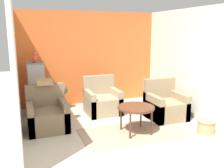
{
  "coord_description": "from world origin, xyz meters",
  "views": [
    {
      "loc": [
        -1.8,
        -3.13,
        1.96
      ],
      "look_at": [
        0.0,
        1.68,
        0.86
      ],
      "focal_mm": 40.0,
      "sensor_mm": 36.0,
      "label": 1
    }
  ],
  "objects_px": {
    "birdcage": "(37,90)",
    "wicker_basket": "(206,126)",
    "potted_plant": "(62,95)",
    "armchair_right": "(165,106)",
    "armchair_left": "(47,116)",
    "armchair_middle": "(102,102)",
    "parrot": "(35,57)",
    "coffee_table": "(136,109)"
  },
  "relations": [
    {
      "from": "coffee_table",
      "to": "parrot",
      "type": "distance_m",
      "value": 2.68
    },
    {
      "from": "coffee_table",
      "to": "armchair_middle",
      "type": "distance_m",
      "value": 1.42
    },
    {
      "from": "armchair_right",
      "to": "armchair_middle",
      "type": "bearing_deg",
      "value": 145.22
    },
    {
      "from": "parrot",
      "to": "wicker_basket",
      "type": "height_order",
      "value": "parrot"
    },
    {
      "from": "coffee_table",
      "to": "potted_plant",
      "type": "height_order",
      "value": "potted_plant"
    },
    {
      "from": "armchair_left",
      "to": "potted_plant",
      "type": "height_order",
      "value": "armchair_left"
    },
    {
      "from": "wicker_basket",
      "to": "potted_plant",
      "type": "bearing_deg",
      "value": 133.39
    },
    {
      "from": "coffee_table",
      "to": "armchair_left",
      "type": "relative_size",
      "value": 0.81
    },
    {
      "from": "armchair_left",
      "to": "wicker_basket",
      "type": "bearing_deg",
      "value": -24.26
    },
    {
      "from": "birdcage",
      "to": "wicker_basket",
      "type": "bearing_deg",
      "value": -38.4
    },
    {
      "from": "potted_plant",
      "to": "parrot",
      "type": "bearing_deg",
      "value": -165.99
    },
    {
      "from": "armchair_left",
      "to": "birdcage",
      "type": "height_order",
      "value": "birdcage"
    },
    {
      "from": "armchair_right",
      "to": "armchair_middle",
      "type": "xyz_separation_m",
      "value": [
        -1.22,
        0.85,
        0.0
      ]
    },
    {
      "from": "armchair_middle",
      "to": "parrot",
      "type": "bearing_deg",
      "value": 161.41
    },
    {
      "from": "armchair_left",
      "to": "armchair_right",
      "type": "distance_m",
      "value": 2.59
    },
    {
      "from": "armchair_left",
      "to": "parrot",
      "type": "height_order",
      "value": "parrot"
    },
    {
      "from": "armchair_right",
      "to": "wicker_basket",
      "type": "distance_m",
      "value": 1.07
    },
    {
      "from": "coffee_table",
      "to": "wicker_basket",
      "type": "distance_m",
      "value": 1.42
    },
    {
      "from": "birdcage",
      "to": "armchair_right",
      "type": "bearing_deg",
      "value": -26.49
    },
    {
      "from": "potted_plant",
      "to": "coffee_table",
      "type": "bearing_deg",
      "value": -61.61
    },
    {
      "from": "parrot",
      "to": "coffee_table",
      "type": "bearing_deg",
      "value": -47.85
    },
    {
      "from": "armchair_middle",
      "to": "coffee_table",
      "type": "bearing_deg",
      "value": -80.48
    },
    {
      "from": "coffee_table",
      "to": "potted_plant",
      "type": "distance_m",
      "value": 2.31
    },
    {
      "from": "birdcage",
      "to": "parrot",
      "type": "height_order",
      "value": "parrot"
    },
    {
      "from": "coffee_table",
      "to": "wicker_basket",
      "type": "height_order",
      "value": "coffee_table"
    },
    {
      "from": "armchair_right",
      "to": "wicker_basket",
      "type": "height_order",
      "value": "armchair_right"
    },
    {
      "from": "armchair_right",
      "to": "parrot",
      "type": "height_order",
      "value": "parrot"
    },
    {
      "from": "armchair_right",
      "to": "birdcage",
      "type": "bearing_deg",
      "value": 153.51
    },
    {
      "from": "coffee_table",
      "to": "potted_plant",
      "type": "relative_size",
      "value": 1.1
    },
    {
      "from": "armchair_right",
      "to": "parrot",
      "type": "relative_size",
      "value": 3.16
    },
    {
      "from": "wicker_basket",
      "to": "coffee_table",
      "type": "bearing_deg",
      "value": 159.11
    },
    {
      "from": "armchair_left",
      "to": "armchair_middle",
      "type": "height_order",
      "value": "same"
    },
    {
      "from": "coffee_table",
      "to": "potted_plant",
      "type": "xyz_separation_m",
      "value": [
        -1.1,
        2.03,
        -0.12
      ]
    },
    {
      "from": "coffee_table",
      "to": "armchair_right",
      "type": "xyz_separation_m",
      "value": [
        0.99,
        0.53,
        -0.2
      ]
    },
    {
      "from": "wicker_basket",
      "to": "armchair_right",
      "type": "bearing_deg",
      "value": 105.91
    },
    {
      "from": "birdcage",
      "to": "parrot",
      "type": "relative_size",
      "value": 4.46
    },
    {
      "from": "potted_plant",
      "to": "wicker_basket",
      "type": "bearing_deg",
      "value": -46.61
    },
    {
      "from": "armchair_right",
      "to": "birdcage",
      "type": "distance_m",
      "value": 3.02
    },
    {
      "from": "coffee_table",
      "to": "parrot",
      "type": "bearing_deg",
      "value": 132.15
    },
    {
      "from": "potted_plant",
      "to": "armchair_middle",
      "type": "bearing_deg",
      "value": -36.71
    },
    {
      "from": "armchair_right",
      "to": "armchair_middle",
      "type": "relative_size",
      "value": 1.0
    },
    {
      "from": "armchair_right",
      "to": "coffee_table",
      "type": "bearing_deg",
      "value": -151.76
    }
  ]
}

